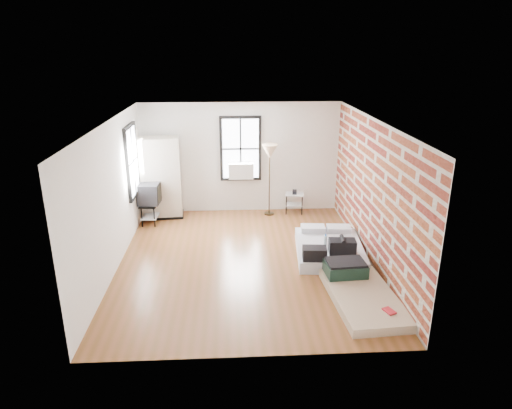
{
  "coord_description": "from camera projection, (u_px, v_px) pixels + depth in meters",
  "views": [
    {
      "loc": [
        -0.25,
        -8.3,
        4.13
      ],
      "look_at": [
        0.24,
        0.3,
        1.09
      ],
      "focal_mm": 32.0,
      "sensor_mm": 36.0,
      "label": 1
    }
  ],
  "objects": [
    {
      "name": "mattress_bare",
      "position": [
        359.0,
        290.0,
        7.84
      ],
      "size": [
        1.16,
        2.02,
        0.42
      ],
      "rotation": [
        0.0,
        0.0,
        0.07
      ],
      "color": "tan",
      "rests_on": "ground"
    },
    {
      "name": "mattress_main",
      "position": [
        329.0,
        248.0,
        9.4
      ],
      "size": [
        1.47,
        1.9,
        0.58
      ],
      "rotation": [
        0.0,
        0.0,
        -0.09
      ],
      "color": "silver",
      "rests_on": "ground"
    },
    {
      "name": "ground",
      "position": [
        245.0,
        261.0,
        9.2
      ],
      "size": [
        6.0,
        6.0,
        0.0
      ],
      "primitive_type": "plane",
      "color": "brown",
      "rests_on": "ground"
    },
    {
      "name": "floor_lamp",
      "position": [
        270.0,
        155.0,
        11.21
      ],
      "size": [
        0.39,
        0.39,
        1.82
      ],
      "color": "black",
      "rests_on": "ground"
    },
    {
      "name": "wardrobe",
      "position": [
        160.0,
        178.0,
        11.25
      ],
      "size": [
        1.07,
        0.67,
        2.02
      ],
      "rotation": [
        0.0,
        0.0,
        0.08
      ],
      "color": "black",
      "rests_on": "ground"
    },
    {
      "name": "room_shell",
      "position": [
        256.0,
        173.0,
        8.98
      ],
      "size": [
        5.02,
        6.02,
        2.8
      ],
      "color": "silver",
      "rests_on": "ground"
    },
    {
      "name": "side_table",
      "position": [
        294.0,
        198.0,
        11.7
      ],
      "size": [
        0.51,
        0.43,
        0.61
      ],
      "rotation": [
        0.0,
        0.0,
        -0.15
      ],
      "color": "black",
      "rests_on": "ground"
    },
    {
      "name": "tv_stand",
      "position": [
        150.0,
        195.0,
        10.94
      ],
      "size": [
        0.54,
        0.74,
        1.0
      ],
      "rotation": [
        0.0,
        0.0,
        -0.07
      ],
      "color": "black",
      "rests_on": "ground"
    }
  ]
}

